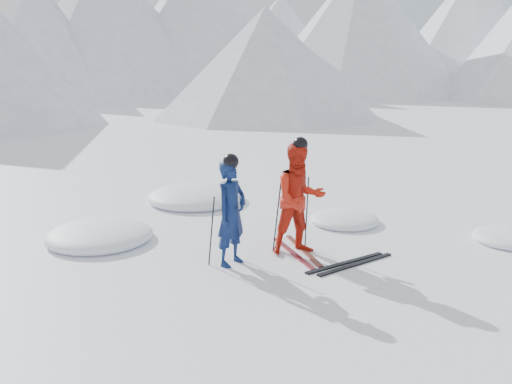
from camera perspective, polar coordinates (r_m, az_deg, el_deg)
ground at (r=10.66m, az=10.07°, el=-4.92°), size 160.00×160.00×0.00m
mountain_range at (r=44.52m, az=-18.16°, el=17.33°), size 106.15×62.94×15.53m
skier_blue at (r=9.00m, az=-2.61°, el=-2.25°), size 0.76×0.63×1.78m
skier_red at (r=9.54m, az=4.58°, el=-0.76°), size 1.14×0.99×1.98m
pole_blue_left at (r=9.07m, az=-4.71°, el=-4.13°), size 0.12×0.08×1.19m
pole_blue_right at (r=9.42m, az=-2.09°, el=-3.41°), size 0.12×0.07×1.19m
pole_red_left at (r=9.64m, az=2.22°, el=-2.60°), size 0.13×0.10×1.32m
pole_red_right at (r=9.92m, az=5.36°, el=-2.18°), size 0.13×0.09×1.32m
ski_worn_left at (r=9.75m, az=3.92°, el=-6.42°), size 0.51×1.67×0.03m
ski_worn_right at (r=9.89m, az=5.02°, el=-6.14°), size 0.62×1.64×0.03m
ski_loose_a at (r=9.39m, az=9.37°, el=-7.37°), size 1.70×0.10×0.03m
ski_loose_b at (r=9.36m, az=10.45°, el=-7.50°), size 1.70×0.14×0.03m
snow_lumps at (r=11.95m, az=-4.62°, el=-2.70°), size 8.16×7.91×0.51m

